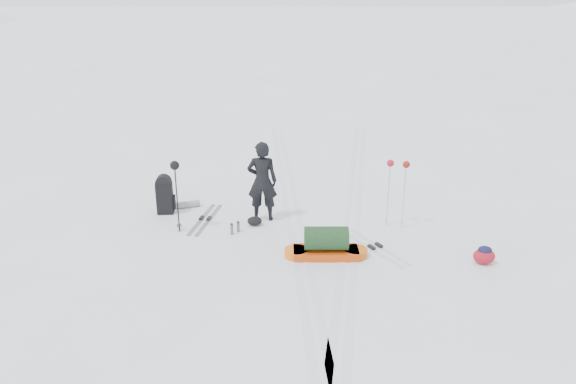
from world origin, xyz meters
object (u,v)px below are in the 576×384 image
skier (262,181)px  pulk_sled (326,245)px  ski_poles_black (175,174)px  expedition_rucksack (168,195)px

skier → pulk_sled: 2.30m
skier → ski_poles_black: bearing=21.4°
skier → pulk_sled: size_ratio=1.11×
skier → ski_poles_black: 1.89m
skier → expedition_rucksack: skier is taller
pulk_sled → skier: bearing=125.3°
ski_poles_black → skier: bearing=40.5°
ski_poles_black → expedition_rucksack: bearing=134.2°
skier → ski_poles_black: size_ratio=1.15×
expedition_rucksack → pulk_sled: bearing=-35.6°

